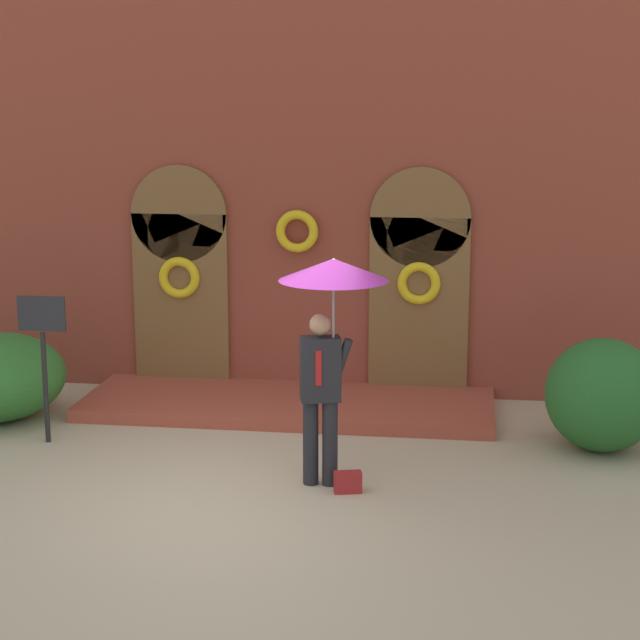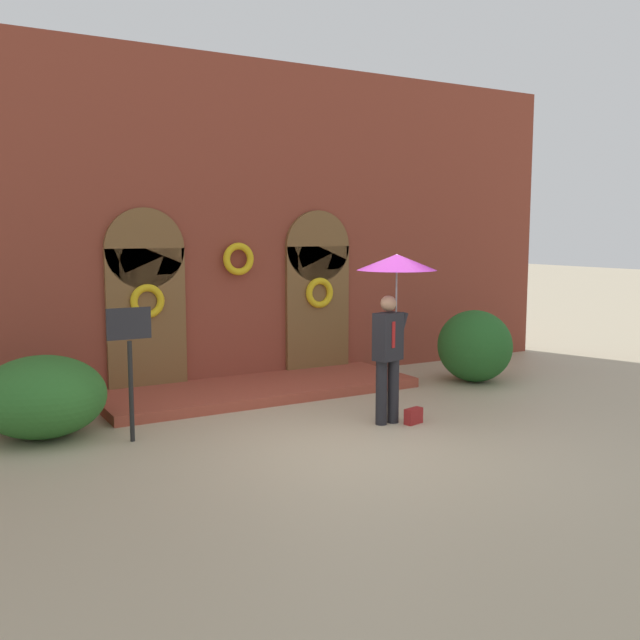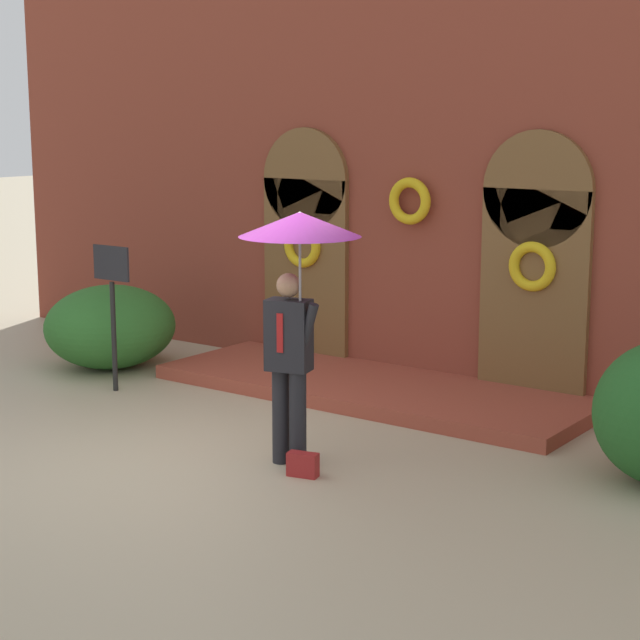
{
  "view_description": "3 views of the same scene",
  "coord_description": "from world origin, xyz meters",
  "px_view_note": "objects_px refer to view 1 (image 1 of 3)",
  "views": [
    {
      "loc": [
        2.22,
        -9.86,
        3.94
      ],
      "look_at": [
        0.62,
        1.56,
        1.51
      ],
      "focal_mm": 60.0,
      "sensor_mm": 36.0,
      "label": 1
    },
    {
      "loc": [
        -4.88,
        -7.44,
        2.67
      ],
      "look_at": [
        0.04,
        1.12,
        1.44
      ],
      "focal_mm": 40.0,
      "sensor_mm": 36.0,
      "label": 2
    },
    {
      "loc": [
        6.64,
        -7.01,
        3.2
      ],
      "look_at": [
        0.2,
        1.76,
        1.11
      ],
      "focal_mm": 60.0,
      "sensor_mm": 36.0,
      "label": 3
    }
  ],
  "objects_px": {
    "shrub_right": "(603,395)",
    "person_with_umbrella": "(330,303)",
    "sign_post": "(43,344)",
    "handbag": "(348,482)"
  },
  "relations": [
    {
      "from": "shrub_right",
      "to": "sign_post",
      "type": "bearing_deg",
      "value": -174.37
    },
    {
      "from": "person_with_umbrella",
      "to": "handbag",
      "type": "bearing_deg",
      "value": -43.58
    },
    {
      "from": "shrub_right",
      "to": "person_with_umbrella",
      "type": "bearing_deg",
      "value": -151.87
    },
    {
      "from": "sign_post",
      "to": "shrub_right",
      "type": "height_order",
      "value": "sign_post"
    },
    {
      "from": "handbag",
      "to": "sign_post",
      "type": "xyz_separation_m",
      "value": [
        -3.63,
        1.12,
        1.05
      ]
    },
    {
      "from": "handbag",
      "to": "shrub_right",
      "type": "height_order",
      "value": "shrub_right"
    },
    {
      "from": "handbag",
      "to": "shrub_right",
      "type": "bearing_deg",
      "value": 19.31
    },
    {
      "from": "sign_post",
      "to": "shrub_right",
      "type": "distance_m",
      "value": 6.36
    },
    {
      "from": "person_with_umbrella",
      "to": "sign_post",
      "type": "relative_size",
      "value": 1.37
    },
    {
      "from": "person_with_umbrella",
      "to": "handbag",
      "type": "relative_size",
      "value": 8.44
    }
  ]
}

